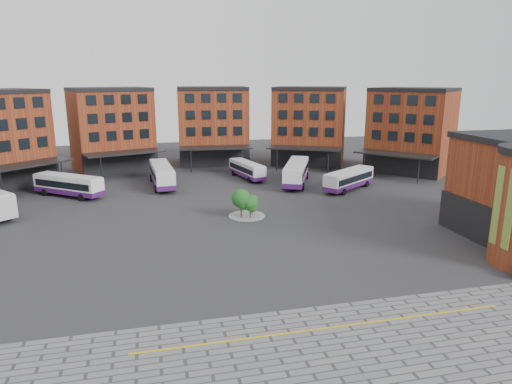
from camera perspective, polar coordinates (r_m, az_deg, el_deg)
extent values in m
plane|color=#28282B|center=(43.64, -0.36, -7.78)|extent=(160.00, 160.00, 0.00)
cube|color=gold|center=(32.18, 9.18, -16.40)|extent=(26.00, 0.15, 0.02)
cube|color=black|center=(76.57, -27.59, 1.75)|extent=(10.00, 9.07, 4.00)
cube|color=black|center=(75.38, -28.14, 7.08)|extent=(8.60, 7.77, 8.00)
cube|color=black|center=(74.17, -26.90, 3.06)|extent=(12.61, 11.97, 0.25)
cylinder|color=black|center=(70.93, -29.21, 0.69)|extent=(0.20, 0.20, 4.00)
cylinder|color=black|center=(75.23, -23.06, 2.04)|extent=(0.20, 0.20, 4.00)
cube|color=brown|center=(86.60, -17.58, 7.32)|extent=(15.55, 13.69, 14.00)
cube|color=black|center=(82.67, -16.44, 3.60)|extent=(12.45, 4.71, 4.00)
cube|color=black|center=(86.13, -17.95, 12.14)|extent=(15.65, 13.97, 0.60)
cube|color=black|center=(81.54, -16.75, 8.55)|extent=(10.87, 3.87, 8.00)
cube|color=black|center=(80.11, -16.06, 4.76)|extent=(13.72, 8.39, 0.25)
cylinder|color=black|center=(77.59, -18.79, 2.76)|extent=(0.20, 0.20, 4.00)
cylinder|color=black|center=(80.14, -12.47, 3.52)|extent=(0.20, 0.20, 4.00)
cube|color=brown|center=(89.68, -5.46, 8.12)|extent=(13.67, 10.88, 14.00)
cube|color=black|center=(85.56, -5.14, 4.46)|extent=(13.00, 1.41, 4.00)
cube|color=black|center=(89.22, -5.57, 12.79)|extent=(13.69, 11.18, 0.60)
cube|color=black|center=(84.46, -5.24, 9.26)|extent=(11.42, 0.95, 8.00)
cube|color=black|center=(82.93, -5.05, 5.55)|extent=(13.28, 5.30, 0.25)
cylinder|color=black|center=(81.26, -8.12, 3.86)|extent=(0.20, 0.20, 4.00)
cylinder|color=black|center=(81.96, -1.74, 4.08)|extent=(0.20, 0.20, 4.00)
cube|color=brown|center=(89.20, 6.69, 8.06)|extent=(16.12, 14.81, 14.00)
cube|color=black|center=(85.11, 6.19, 4.38)|extent=(11.81, 6.35, 4.00)
cube|color=black|center=(88.74, 6.83, 12.75)|extent=(16.26, 15.08, 0.60)
cube|color=black|center=(84.01, 6.30, 9.20)|extent=(10.26, 5.33, 8.00)
cube|color=black|center=(82.50, 6.01, 5.48)|extent=(13.58, 9.82, 0.25)
cylinder|color=black|center=(81.78, 2.64, 4.05)|extent=(0.20, 0.20, 4.00)
cylinder|color=black|center=(80.59, 9.01, 3.74)|extent=(0.20, 0.20, 4.00)
cube|color=brown|center=(85.20, 18.81, 7.12)|extent=(16.02, 16.39, 14.00)
cube|color=black|center=(81.35, 17.47, 3.36)|extent=(8.74, 10.28, 4.00)
cube|color=black|center=(84.71, 19.21, 12.02)|extent=(16.25, 16.58, 0.60)
cube|color=black|center=(80.21, 17.80, 8.39)|extent=(7.47, 8.86, 8.00)
cube|color=black|center=(78.83, 17.00, 4.54)|extent=(11.73, 12.79, 0.25)
cylinder|color=black|center=(79.13, 13.35, 3.34)|extent=(0.20, 0.20, 4.00)
cylinder|color=black|center=(76.10, 19.64, 2.48)|extent=(0.20, 0.20, 4.00)
cube|color=black|center=(51.31, 26.02, -3.51)|extent=(0.40, 12.00, 4.00)
cube|color=gold|center=(44.27, 28.53, -1.72)|extent=(0.12, 2.20, 7.00)
cylinder|color=gray|center=(55.08, -1.16, -3.00)|extent=(4.40, 4.40, 0.12)
cylinder|color=#332114|center=(54.12, -1.86, -2.43)|extent=(0.14, 0.14, 1.74)
sphere|color=#1D511B|center=(53.70, -1.87, -0.83)|extent=(2.26, 2.26, 2.26)
sphere|color=#1D511B|center=(53.73, -1.63, -1.39)|extent=(1.58, 1.58, 1.58)
cylinder|color=#332114|center=(55.64, -0.49, -2.21)|extent=(0.14, 0.14, 1.26)
sphere|color=#1D511B|center=(55.33, -0.50, -1.09)|extent=(1.54, 1.54, 1.54)
sphere|color=#1D511B|center=(55.34, -0.26, -1.49)|extent=(1.07, 1.07, 1.07)
cylinder|color=#332114|center=(54.01, -0.73, -2.68)|extent=(0.14, 0.14, 1.33)
sphere|color=#1D511B|center=(53.67, -0.74, -1.46)|extent=(1.80, 1.80, 1.80)
sphere|color=#1D511B|center=(53.68, -0.49, -1.89)|extent=(1.26, 1.26, 1.26)
cylinder|color=black|center=(61.39, -28.47, -2.48)|extent=(0.97, 1.05, 1.10)
cube|color=white|center=(69.02, -22.40, 0.88)|extent=(10.03, 8.57, 2.41)
cube|color=black|center=(68.99, -22.41, 1.02)|extent=(9.39, 8.09, 0.93)
cube|color=silver|center=(68.77, -22.50, 1.90)|extent=(9.63, 8.23, 0.12)
cube|color=black|center=(72.89, -25.29, 1.43)|extent=(1.38, 1.72, 1.08)
cube|color=#481663|center=(69.21, -22.33, 0.19)|extent=(10.09, 8.63, 0.69)
cylinder|color=black|center=(71.04, -24.94, -0.06)|extent=(0.96, 0.84, 0.98)
cylinder|color=black|center=(72.60, -23.49, 0.37)|extent=(0.96, 0.84, 0.98)
cylinder|color=black|center=(66.03, -21.00, -0.67)|extent=(0.96, 0.84, 0.98)
cylinder|color=black|center=(67.71, -19.54, -0.19)|extent=(0.96, 0.84, 0.98)
cube|color=white|center=(71.39, -11.67, 2.23)|extent=(3.50, 12.07, 2.65)
cube|color=black|center=(71.35, -11.68, 2.38)|extent=(3.50, 11.12, 1.03)
cube|color=silver|center=(71.13, -11.73, 3.31)|extent=(3.36, 11.59, 0.13)
cube|color=black|center=(77.07, -12.13, 3.25)|extent=(2.30, 0.27, 1.19)
cube|color=#481663|center=(71.59, -11.64, 1.48)|extent=(3.54, 12.11, 0.76)
cylinder|color=black|center=(75.29, -12.95, 1.69)|extent=(0.40, 1.10, 1.08)
cylinder|color=black|center=(75.52, -10.90, 1.84)|extent=(0.40, 1.10, 1.08)
cylinder|color=black|center=(67.87, -12.42, 0.38)|extent=(0.40, 1.10, 1.08)
cylinder|color=black|center=(68.13, -10.15, 0.54)|extent=(0.40, 1.10, 1.08)
cube|color=silver|center=(75.52, -1.15, 2.88)|extent=(4.34, 9.95, 2.16)
cube|color=black|center=(75.49, -1.15, 3.00)|extent=(4.22, 9.21, 0.84)
cube|color=silver|center=(75.31, -1.15, 3.72)|extent=(4.16, 9.55, 0.11)
cube|color=black|center=(79.73, -2.61, 3.62)|extent=(1.85, 0.54, 0.97)
cube|color=#481663|center=(75.67, -1.14, 2.31)|extent=(4.39, 10.00, 0.62)
cylinder|color=black|center=(78.07, -2.85, 2.40)|extent=(0.46, 0.92, 0.88)
cylinder|color=black|center=(78.96, -1.38, 2.55)|extent=(0.46, 0.92, 0.88)
cylinder|color=black|center=(72.54, -0.88, 1.51)|extent=(0.46, 0.92, 0.88)
cylinder|color=black|center=(73.50, 0.67, 1.68)|extent=(0.46, 0.92, 0.88)
cube|color=white|center=(71.58, 5.05, 2.56)|extent=(7.63, 12.46, 2.76)
cube|color=black|center=(71.54, 5.05, 2.72)|extent=(7.28, 11.58, 1.07)
cube|color=silver|center=(71.31, 5.07, 3.69)|extent=(7.32, 11.96, 0.14)
cube|color=black|center=(77.49, 5.51, 3.63)|extent=(2.23, 1.09, 1.24)
cube|color=#481663|center=(71.79, 5.03, 1.79)|extent=(7.68, 12.52, 0.79)
cylinder|color=black|center=(75.88, 4.27, 2.13)|extent=(0.77, 1.17, 1.13)
cylinder|color=black|center=(75.63, 6.39, 2.04)|extent=(0.77, 1.17, 1.13)
cylinder|color=black|center=(68.19, 3.51, 0.77)|extent=(0.77, 1.17, 1.13)
cylinder|color=black|center=(67.91, 5.87, 0.67)|extent=(0.77, 1.17, 1.13)
cube|color=silver|center=(69.21, 11.55, 1.67)|extent=(9.96, 7.96, 2.34)
cube|color=black|center=(69.17, 11.55, 1.80)|extent=(9.31, 7.53, 0.91)
cube|color=silver|center=(68.96, 11.60, 2.65)|extent=(9.56, 7.65, 0.11)
cube|color=black|center=(73.58, 13.58, 2.46)|extent=(1.26, 1.73, 1.05)
cube|color=#481663|center=(69.39, 11.51, 0.99)|extent=(10.02, 8.02, 0.67)
cylinder|color=black|center=(72.89, 12.03, 1.29)|extent=(0.95, 0.78, 0.95)
cylinder|color=black|center=(71.78, 13.67, 1.00)|extent=(0.95, 0.78, 0.95)
cylinder|color=black|center=(67.27, 9.18, 0.35)|extent=(0.95, 0.78, 0.95)
cylinder|color=black|center=(66.07, 10.92, 0.02)|extent=(0.95, 0.78, 0.95)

